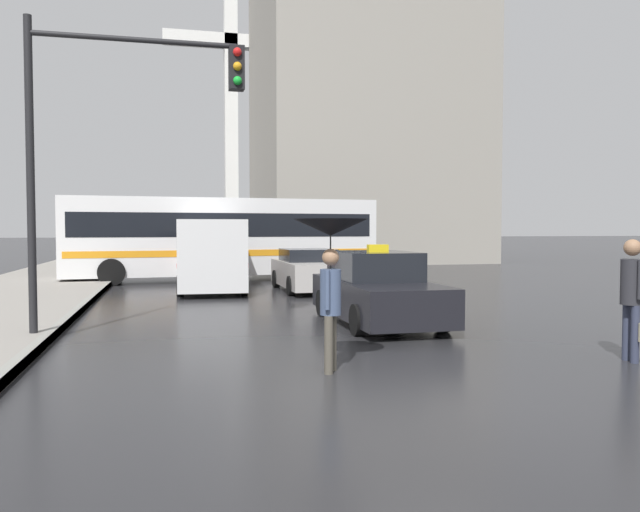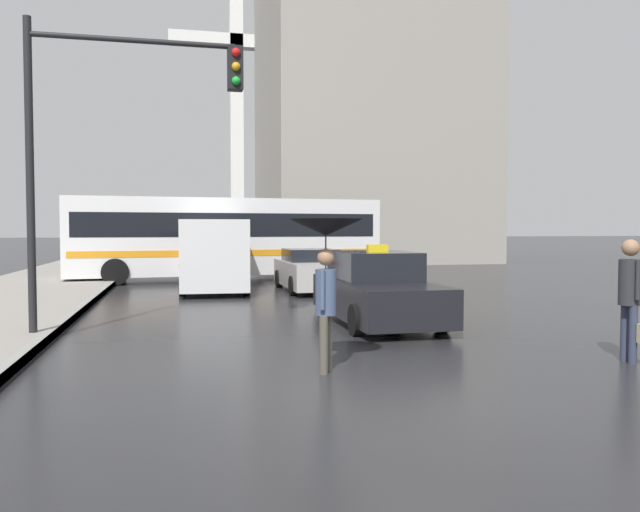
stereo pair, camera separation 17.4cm
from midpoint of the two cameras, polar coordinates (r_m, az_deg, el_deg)
name	(u,v)px [view 2 (the right image)]	position (r m, az deg, el deg)	size (l,w,h in m)	color
ground_plane	(412,400)	(7.56, 9.05, -12.90)	(300.00, 300.00, 0.00)	#262628
taxi	(376,291)	(13.32, 5.55, -3.18)	(1.91, 4.50, 1.68)	black
sedan_red	(311,271)	(20.21, -0.55, -1.37)	(1.91, 4.38, 1.35)	#B7B2AD
ambulance_van	(214,252)	(20.55, -9.40, 0.40)	(2.29, 5.41, 2.28)	silver
city_bus	(227,235)	(24.64, -8.32, 1.90)	(12.05, 3.46, 3.17)	silver
pedestrian_with_umbrella	(326,249)	(8.64, 1.11, 0.66)	(1.03, 1.03, 2.14)	#4C473D
pedestrian_man	(630,290)	(10.44, 26.93, -2.81)	(0.36, 0.62, 1.85)	#2D3347
traffic_light	(119,119)	(11.97, -17.53, 11.82)	(3.80, 0.38, 5.69)	black
building_tower_near	(369,56)	(41.36, 4.59, 17.76)	(13.04, 11.44, 25.82)	gray
monument_cross	(236,88)	(45.58, -7.54, 14.99)	(9.23, 0.90, 20.97)	white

